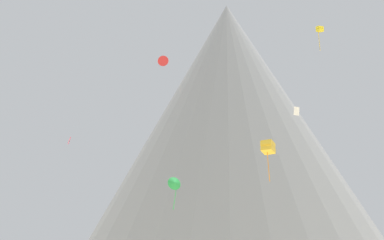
# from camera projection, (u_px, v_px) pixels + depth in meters

# --- Properties ---
(rock_massif) EXTENTS (71.40, 71.40, 63.54)m
(rock_massif) POSITION_uv_depth(u_px,v_px,m) (228.00, 140.00, 99.47)
(rock_massif) COLOR slate
(rock_massif) RESTS_ON ground_plane
(kite_red_high) EXTENTS (2.16, 0.82, 2.13)m
(kite_red_high) POSITION_uv_depth(u_px,v_px,m) (163.00, 61.00, 88.30)
(kite_red_high) COLOR red
(kite_black_low) EXTENTS (1.04, 1.00, 4.09)m
(kite_black_low) POSITION_uv_depth(u_px,v_px,m) (252.00, 207.00, 69.62)
(kite_black_low) COLOR black
(kite_white_mid) EXTENTS (0.72, 0.38, 0.97)m
(kite_white_mid) POSITION_uv_depth(u_px,v_px,m) (297.00, 111.00, 51.03)
(kite_white_mid) COLOR white
(kite_green_low) EXTENTS (1.77, 1.24, 3.95)m
(kite_green_low) POSITION_uv_depth(u_px,v_px,m) (175.00, 183.00, 54.46)
(kite_green_low) COLOR green
(kite_gold_mid) EXTENTS (1.89, 1.92, 4.72)m
(kite_gold_mid) POSITION_uv_depth(u_px,v_px,m) (268.00, 147.00, 52.79)
(kite_gold_mid) COLOR gold
(kite_rainbow_mid) EXTENTS (0.48, 0.72, 1.11)m
(kite_rainbow_mid) POSITION_uv_depth(u_px,v_px,m) (69.00, 141.00, 63.18)
(kite_rainbow_mid) COLOR #E5668C
(kite_yellow_high) EXTENTS (1.14, 1.20, 4.26)m
(kite_yellow_high) POSITION_uv_depth(u_px,v_px,m) (320.00, 29.00, 72.11)
(kite_yellow_high) COLOR yellow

